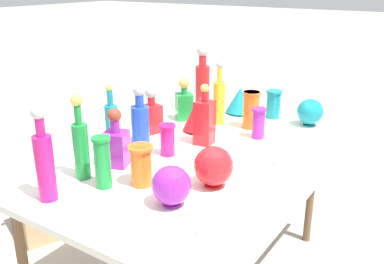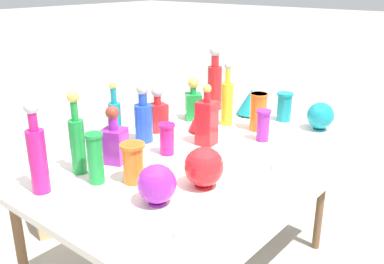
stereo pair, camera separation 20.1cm
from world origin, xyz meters
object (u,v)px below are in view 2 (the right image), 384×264
at_px(round_bowl_2, 320,116).
at_px(tall_bottle_0, 227,100).
at_px(slender_vase_5, 258,111).
at_px(round_bowl_0, 157,184).
at_px(slender_vase_2, 95,157).
at_px(square_decanter_3, 207,121).
at_px(tall_bottle_1, 144,118).
at_px(square_decanter_1, 193,102).
at_px(slender_vase_4, 284,106).
at_px(square_decanter_2, 114,141).
at_px(tall_bottle_2, 37,154).
at_px(round_bowl_1, 204,167).
at_px(tall_bottle_4, 115,119).
at_px(slender_vase_0, 167,138).
at_px(fluted_vase_1, 203,114).
at_px(slender_vase_1, 133,162).
at_px(tall_bottle_5, 77,140).
at_px(fluted_vase_0, 251,101).
at_px(cardboard_box_behind_left, 62,201).
at_px(tall_bottle_3, 215,82).
at_px(slender_vase_3, 263,124).
at_px(square_decanter_0, 158,112).

bearing_deg(round_bowl_2, tall_bottle_0, 119.71).
xyz_separation_m(slender_vase_5, round_bowl_0, (-0.93, -0.13, -0.03)).
bearing_deg(slender_vase_2, square_decanter_3, -8.00).
relative_size(tall_bottle_1, square_decanter_1, 1.22).
bearing_deg(round_bowl_0, square_decanter_1, 31.64).
bearing_deg(square_decanter_3, slender_vase_4, -11.77).
height_order(tall_bottle_1, slender_vase_2, tall_bottle_1).
distance_m(square_decanter_2, slender_vase_2, 0.21).
height_order(tall_bottle_0, round_bowl_2, tall_bottle_0).
height_order(tall_bottle_2, square_decanter_1, tall_bottle_2).
bearing_deg(slender_vase_5, square_decanter_1, 100.93).
bearing_deg(round_bowl_1, tall_bottle_4, 81.34).
xyz_separation_m(tall_bottle_2, slender_vase_2, (0.19, -0.10, -0.05)).
bearing_deg(tall_bottle_1, slender_vase_0, -103.67).
relative_size(square_decanter_2, fluted_vase_1, 1.46).
xyz_separation_m(square_decanter_1, slender_vase_1, (-0.78, -0.33, -0.01)).
bearing_deg(tall_bottle_0, round_bowl_1, -151.67).
height_order(tall_bottle_5, round_bowl_1, tall_bottle_5).
xyz_separation_m(tall_bottle_1, fluted_vase_0, (0.72, -0.18, -0.04)).
bearing_deg(cardboard_box_behind_left, square_decanter_1, -57.71).
distance_m(tall_bottle_3, tall_bottle_5, 1.12).
distance_m(tall_bottle_5, slender_vase_3, 0.92).
bearing_deg(square_decanter_0, tall_bottle_5, -169.97).
bearing_deg(square_decanter_2, slender_vase_4, -16.88).
xyz_separation_m(square_decanter_3, slender_vase_3, (0.22, -0.19, -0.03)).
height_order(slender_vase_4, fluted_vase_1, fluted_vase_1).
height_order(tall_bottle_3, square_decanter_0, tall_bottle_3).
bearing_deg(tall_bottle_1, slender_vase_3, -49.74).
distance_m(slender_vase_2, round_bowl_0, 0.31).
distance_m(fluted_vase_1, round_bowl_2, 0.63).
bearing_deg(tall_bottle_0, tall_bottle_5, 172.22).
xyz_separation_m(slender_vase_3, slender_vase_4, (0.36, 0.07, 0.00)).
height_order(square_decanter_3, cardboard_box_behind_left, square_decanter_3).
bearing_deg(square_decanter_2, round_bowl_1, -82.28).
bearing_deg(tall_bottle_2, square_decanter_1, 6.03).
distance_m(round_bowl_2, cardboard_box_behind_left, 1.73).
height_order(tall_bottle_2, fluted_vase_0, tall_bottle_2).
relative_size(square_decanter_2, fluted_vase_0, 1.50).
relative_size(tall_bottle_3, square_decanter_3, 1.30).
bearing_deg(cardboard_box_behind_left, round_bowl_2, -61.24).
relative_size(tall_bottle_4, fluted_vase_0, 1.79).
bearing_deg(fluted_vase_1, round_bowl_1, -141.87).
height_order(slender_vase_2, round_bowl_2, slender_vase_2).
xyz_separation_m(slender_vase_0, round_bowl_2, (0.78, -0.41, -0.00)).
bearing_deg(slender_vase_1, fluted_vase_0, 6.00).
bearing_deg(cardboard_box_behind_left, fluted_vase_1, -69.48).
distance_m(slender_vase_4, round_bowl_0, 1.17).
relative_size(square_decanter_1, cardboard_box_behind_left, 0.53).
bearing_deg(tall_bottle_3, tall_bottle_4, 177.86).
distance_m(tall_bottle_5, round_bowl_0, 0.45).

